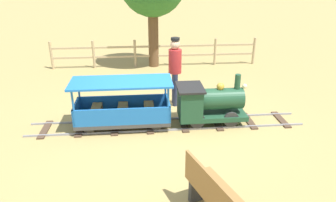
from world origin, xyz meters
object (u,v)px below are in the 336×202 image
object	(u,v)px
conductor_person	(175,66)
park_bench	(220,202)
passenger_car	(123,108)
locomotive	(208,103)

from	to	relation	value
conductor_person	park_bench	distance (m)	4.00
passenger_car	park_bench	world-z (taller)	passenger_car
locomotive	park_bench	xyz separation A→B (m)	(2.88, -0.45, -0.07)
passenger_car	conductor_person	size ratio (longest dim) A/B	1.23
passenger_car	conductor_person	world-z (taller)	conductor_person
locomotive	park_bench	bearing A→B (deg)	-8.96
passenger_car	conductor_person	xyz separation A→B (m)	(-1.08, 1.19, 0.53)
conductor_person	locomotive	bearing A→B (deg)	27.63
locomotive	conductor_person	distance (m)	1.31
conductor_person	park_bench	xyz separation A→B (m)	(3.96, 0.11, -0.54)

